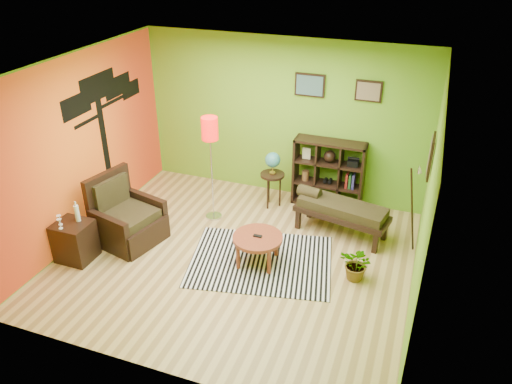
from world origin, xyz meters
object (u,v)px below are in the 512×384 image
(bench, at_px, (340,209))
(potted_plant, at_px, (357,267))
(floor_lamp, at_px, (210,138))
(cube_shelf, at_px, (329,174))
(coffee_table, at_px, (258,240))
(globe_table, at_px, (273,166))
(armchair, at_px, (126,221))
(side_cabinet, at_px, (75,241))

(bench, bearing_deg, potted_plant, -65.78)
(floor_lamp, distance_m, potted_plant, 2.96)
(potted_plant, bearing_deg, cube_shelf, 113.94)
(coffee_table, bearing_deg, globe_table, 101.13)
(armchair, bearing_deg, coffee_table, 3.10)
(coffee_table, distance_m, bench, 1.51)
(potted_plant, bearing_deg, globe_table, 138.46)
(globe_table, bearing_deg, floor_lamp, -138.57)
(armchair, relative_size, floor_lamp, 0.60)
(coffee_table, xyz_separation_m, armchair, (-2.12, -0.11, -0.06))
(cube_shelf, distance_m, bench, 0.92)
(bench, bearing_deg, side_cabinet, -150.22)
(coffee_table, distance_m, side_cabinet, 2.67)
(cube_shelf, bearing_deg, floor_lamp, -147.83)
(coffee_table, relative_size, bench, 0.47)
(side_cabinet, xyz_separation_m, floor_lamp, (1.41, 1.75, 1.13))
(coffee_table, height_order, floor_lamp, floor_lamp)
(bench, relative_size, potted_plant, 3.06)
(coffee_table, relative_size, cube_shelf, 0.60)
(bench, bearing_deg, globe_table, 159.59)
(coffee_table, relative_size, armchair, 0.68)
(coffee_table, height_order, bench, bench)
(armchair, relative_size, bench, 0.69)
(side_cabinet, height_order, cube_shelf, cube_shelf)
(armchair, bearing_deg, floor_lamp, 46.69)
(floor_lamp, relative_size, potted_plant, 3.51)
(floor_lamp, bearing_deg, side_cabinet, -128.87)
(coffee_table, relative_size, floor_lamp, 0.41)
(coffee_table, distance_m, globe_table, 1.72)
(globe_table, xyz_separation_m, cube_shelf, (0.90, 0.36, -0.16))
(armchair, distance_m, potted_plant, 3.55)
(coffee_table, xyz_separation_m, potted_plant, (1.43, 0.10, -0.19))
(coffee_table, distance_m, cube_shelf, 2.10)
(armchair, xyz_separation_m, floor_lamp, (0.99, 1.05, 1.11))
(globe_table, distance_m, bench, 1.39)
(coffee_table, height_order, armchair, armchair)
(side_cabinet, xyz_separation_m, bench, (3.48, 1.99, 0.13))
(globe_table, distance_m, cube_shelf, 0.98)
(side_cabinet, height_order, potted_plant, side_cabinet)
(side_cabinet, xyz_separation_m, cube_shelf, (3.11, 2.82, 0.29))
(bench, bearing_deg, cube_shelf, 113.58)
(coffee_table, xyz_separation_m, globe_table, (-0.32, 1.64, 0.38))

